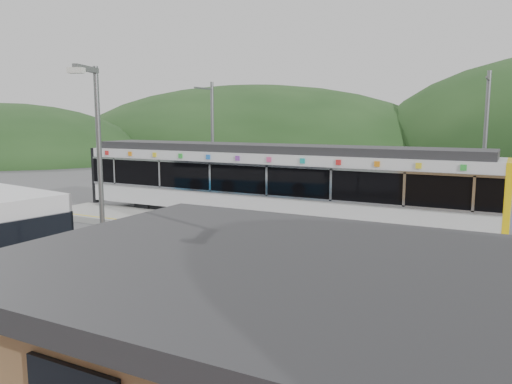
% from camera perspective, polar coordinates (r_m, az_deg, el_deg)
% --- Properties ---
extents(ground, '(120.00, 120.00, 0.00)m').
position_cam_1_polar(ground, '(18.04, -0.81, -7.59)').
color(ground, '#4C4C4F').
rests_on(ground, ground).
extents(hills, '(146.00, 149.00, 26.00)m').
position_cam_1_polar(hills, '(21.22, 21.35, -5.74)').
color(hills, '#1E3D19').
rests_on(hills, ground).
extents(platform, '(26.00, 3.20, 0.30)m').
position_cam_1_polar(platform, '(20.87, 3.53, -4.98)').
color(platform, '#9E9E99').
rests_on(platform, ground).
extents(yellow_line, '(26.00, 0.10, 0.01)m').
position_cam_1_polar(yellow_line, '(19.69, 1.98, -5.32)').
color(yellow_line, yellow).
rests_on(yellow_line, platform).
extents(train, '(20.44, 3.01, 3.74)m').
position_cam_1_polar(train, '(23.79, 1.80, 1.36)').
color(train, black).
rests_on(train, ground).
extents(catenary_mast_west, '(0.18, 1.80, 7.00)m').
position_cam_1_polar(catenary_mast_west, '(28.32, -5.03, 5.66)').
color(catenary_mast_west, slate).
rests_on(catenary_mast_west, ground).
extents(catenary_mast_east, '(0.18, 1.80, 7.00)m').
position_cam_1_polar(catenary_mast_east, '(23.87, 24.65, 4.45)').
color(catenary_mast_east, slate).
rests_on(catenary_mast_east, ground).
extents(station_shelter, '(9.20, 6.20, 3.00)m').
position_cam_1_polar(station_shelter, '(7.46, 7.06, -18.77)').
color(station_shelter, olive).
rests_on(station_shelter, ground).
extents(lamp_post, '(0.46, 1.13, 6.17)m').
position_cam_1_polar(lamp_post, '(12.45, -17.79, 2.09)').
color(lamp_post, slate).
rests_on(lamp_post, ground).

